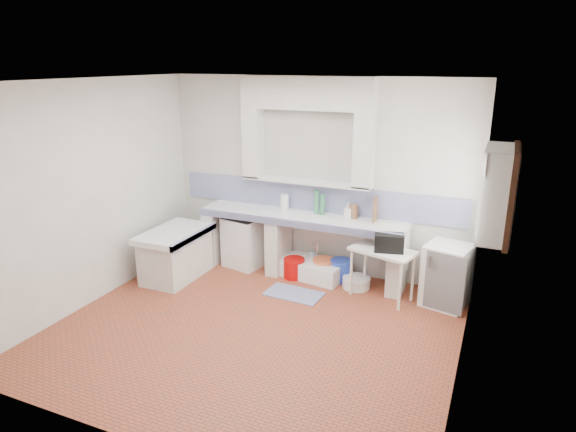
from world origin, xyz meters
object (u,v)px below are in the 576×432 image
at_px(stove, 245,241).
at_px(sink, 312,270).
at_px(side_table, 382,274).
at_px(fridge, 447,275).

xyz_separation_m(stove, sink, (1.09, -0.01, -0.27)).
height_order(sink, side_table, side_table).
bearing_deg(side_table, fridge, 26.20).
distance_m(side_table, fridge, 0.81).
bearing_deg(fridge, sink, -170.72).
distance_m(stove, sink, 1.13).
height_order(side_table, fridge, fridge).
bearing_deg(sink, fridge, 5.28).
bearing_deg(fridge, side_table, -156.78).
height_order(stove, sink, stove).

